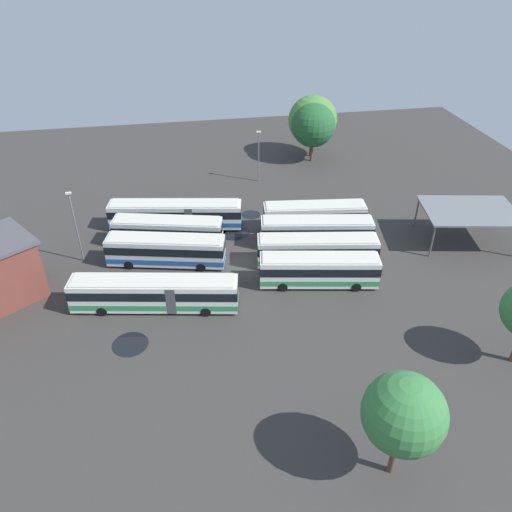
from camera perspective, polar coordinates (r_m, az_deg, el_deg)
ground_plane at (r=54.70m, az=-1.64°, el=-0.85°), size 97.13×97.13×0.00m
bus_row0_slot0 at (r=60.50m, az=6.67°, el=4.58°), size 12.42×3.95×3.37m
bus_row0_slot1 at (r=57.37m, az=6.91°, el=2.81°), size 12.97×4.58×3.37m
bus_row0_slot2 at (r=54.02m, az=7.00°, el=0.68°), size 13.15×4.56×3.37m
bus_row0_slot3 at (r=50.97m, az=7.21°, el=-1.59°), size 12.30×4.62×3.37m
bus_row1_slot0 at (r=61.22m, az=-9.13°, el=4.74°), size 16.13×5.26×3.37m
bus_row1_slot1 at (r=57.84m, az=-10.05°, el=2.79°), size 12.66×5.38×3.37m
bus_row1_slot2 at (r=54.49m, az=-10.26°, el=0.67°), size 12.92×5.34×3.37m
bus_row1_slot4 at (r=48.46m, az=-11.47°, el=-4.19°), size 16.13×5.37×3.37m
maintenance_shelter at (r=61.63m, az=23.29°, el=4.71°), size 11.49×9.05×4.09m
lamp_post_mid_lot at (r=56.04m, az=-19.93°, el=3.41°), size 0.56×0.28×8.37m
lamp_post_by_building at (r=71.33m, az=0.29°, el=11.57°), size 0.56×0.28×7.45m
tree_north_edge at (r=80.11m, az=6.49°, el=15.17°), size 7.52×7.52×9.59m
tree_northwest at (r=33.51m, az=16.54°, el=-16.94°), size 5.32×5.32×8.52m
tree_east_edge at (r=78.27m, az=6.56°, el=14.65°), size 6.65×6.65×9.06m
puddle_between_rows at (r=60.64m, az=-4.01°, el=2.86°), size 1.40×1.40×0.01m
puddle_back_corner at (r=46.20m, az=-14.18°, el=-9.76°), size 3.23×3.23×0.01m
puddle_centre_drain at (r=64.03m, az=-0.60°, el=4.74°), size 2.44×2.44×0.01m
puddle_front_lane at (r=60.38m, az=-2.58°, el=2.77°), size 4.00×4.00×0.01m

